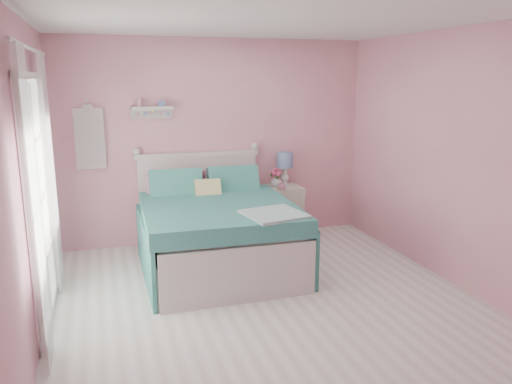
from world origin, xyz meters
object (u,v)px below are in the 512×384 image
table_lamp (285,162)px  teacup (282,186)px  nightstand (281,212)px  vase (276,181)px  bed (216,232)px

table_lamp → teacup: size_ratio=4.57×
nightstand → teacup: size_ratio=7.43×
table_lamp → vase: bearing=-158.6°
bed → nightstand: (1.07, 0.76, -0.05)m
bed → table_lamp: size_ratio=4.75×
vase → table_lamp: bearing=21.4°
nightstand → vase: size_ratio=4.84×
bed → vase: size_ratio=14.12×
bed → table_lamp: 1.54m
bed → nightstand: bed is taller
bed → nightstand: size_ratio=2.92×
nightstand → vase: vase is taller
bed → vase: (1.00, 0.78, 0.38)m
bed → vase: bed is taller
bed → teacup: 1.22m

